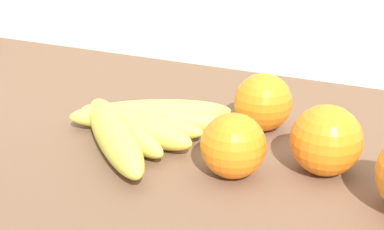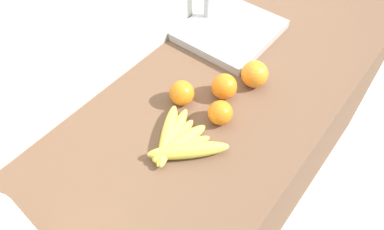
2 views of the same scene
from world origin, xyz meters
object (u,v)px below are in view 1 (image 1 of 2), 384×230
(orange_center, at_px, (263,102))
(orange_back_right, at_px, (233,146))
(banana_bunch, at_px, (134,125))
(orange_front, at_px, (325,142))

(orange_center, bearing_deg, orange_back_right, -85.75)
(orange_center, bearing_deg, banana_bunch, -144.38)
(orange_back_right, bearing_deg, banana_bunch, 166.00)
(orange_back_right, bearing_deg, orange_front, 26.13)
(banana_bunch, bearing_deg, orange_center, 35.62)
(banana_bunch, xyz_separation_m, orange_back_right, (0.14, -0.04, 0.02))
(banana_bunch, relative_size, orange_back_right, 3.37)
(banana_bunch, xyz_separation_m, orange_front, (0.23, 0.01, 0.02))
(banana_bunch, distance_m, orange_front, 0.23)
(orange_center, distance_m, orange_back_right, 0.13)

